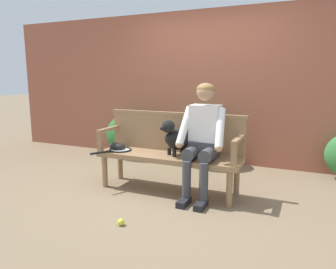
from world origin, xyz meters
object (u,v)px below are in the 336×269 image
Objects in this scene: garden_bench at (168,159)px; dog_on_bench at (176,137)px; baseball_glove at (117,146)px; tennis_racket at (118,150)px; person_seated at (203,136)px; tennis_ball at (121,222)px.

dog_on_bench is (0.10, 0.01, 0.28)m from garden_bench.
dog_on_bench reaches higher than baseball_glove.
dog_on_bench is 0.77× the size of tennis_racket.
person_seated reaches higher than baseball_glove.
person_seated is at bearing 0.29° from baseball_glove.
garden_bench is 27.09× the size of tennis_ball.
tennis_racket is (-1.11, -0.06, -0.26)m from person_seated.
baseball_glove reaches higher than tennis_racket.
garden_bench is 8.13× the size of baseball_glove.
dog_on_bench is 6.67× the size of tennis_ball.
person_seated reaches higher than tennis_racket.
garden_bench is 0.30m from dog_on_bench.
tennis_ball is (0.70, -1.03, -0.48)m from baseball_glove.
tennis_racket is 1.24m from tennis_ball.
baseball_glove reaches higher than garden_bench.
tennis_ball is (0.64, -0.97, -0.44)m from tennis_racket.
garden_bench reaches higher than tennis_ball.
person_seated reaches higher than garden_bench.
dog_on_bench is at bearing 7.31° from garden_bench.
garden_bench is 0.55m from person_seated.
person_seated is at bearing -3.88° from dog_on_bench.
tennis_ball is at bearing -96.70° from dog_on_bench.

